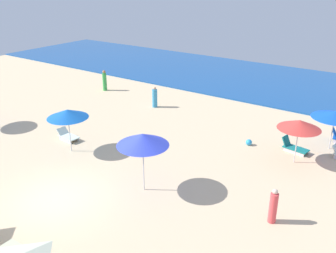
{
  "coord_description": "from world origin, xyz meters",
  "views": [
    {
      "loc": [
        11.74,
        -8.23,
        9.03
      ],
      "look_at": [
        0.48,
        7.8,
        0.9
      ],
      "focal_mm": 39.23,
      "sensor_mm": 36.0,
      "label": 1
    }
  ],
  "objects_px": {
    "umbrella_2": "(143,139)",
    "umbrella_4": "(335,115)",
    "lounge_chair_0_0": "(294,147)",
    "umbrella_3": "(68,114)",
    "umbrella_0": "(299,124)",
    "beachgoer_2": "(155,98)",
    "beachgoer_1": "(105,81)",
    "beachgoer_0": "(273,207)",
    "lounge_chair_3_0": "(68,136)",
    "beach_ball_0": "(249,142)"
  },
  "relations": [
    {
      "from": "lounge_chair_0_0",
      "to": "beachgoer_1",
      "type": "height_order",
      "value": "beachgoer_1"
    },
    {
      "from": "umbrella_2",
      "to": "umbrella_3",
      "type": "distance_m",
      "value": 5.81
    },
    {
      "from": "lounge_chair_3_0",
      "to": "umbrella_4",
      "type": "bearing_deg",
      "value": -55.19
    },
    {
      "from": "lounge_chair_0_0",
      "to": "umbrella_4",
      "type": "distance_m",
      "value": 2.78
    },
    {
      "from": "beach_ball_0",
      "to": "beachgoer_0",
      "type": "bearing_deg",
      "value": -59.25
    },
    {
      "from": "beachgoer_2",
      "to": "beach_ball_0",
      "type": "xyz_separation_m",
      "value": [
        8.33,
        -2.13,
        -0.53
      ]
    },
    {
      "from": "umbrella_4",
      "to": "beachgoer_1",
      "type": "relative_size",
      "value": 1.44
    },
    {
      "from": "umbrella_2",
      "to": "umbrella_4",
      "type": "distance_m",
      "value": 10.97
    },
    {
      "from": "umbrella_0",
      "to": "beachgoer_0",
      "type": "relative_size",
      "value": 1.58
    },
    {
      "from": "umbrella_3",
      "to": "umbrella_4",
      "type": "height_order",
      "value": "umbrella_3"
    },
    {
      "from": "lounge_chair_0_0",
      "to": "beachgoer_0",
      "type": "distance_m",
      "value": 6.86
    },
    {
      "from": "umbrella_3",
      "to": "umbrella_4",
      "type": "bearing_deg",
      "value": 36.22
    },
    {
      "from": "umbrella_3",
      "to": "beachgoer_1",
      "type": "bearing_deg",
      "value": 124.91
    },
    {
      "from": "beachgoer_2",
      "to": "beach_ball_0",
      "type": "bearing_deg",
      "value": -127.73
    },
    {
      "from": "umbrella_2",
      "to": "beachgoer_2",
      "type": "xyz_separation_m",
      "value": [
        -6.36,
        9.25,
        -1.8
      ]
    },
    {
      "from": "lounge_chair_0_0",
      "to": "umbrella_4",
      "type": "xyz_separation_m",
      "value": [
        1.53,
        1.49,
        1.79
      ]
    },
    {
      "from": "lounge_chair_3_0",
      "to": "umbrella_0",
      "type": "bearing_deg",
      "value": -63.32
    },
    {
      "from": "umbrella_0",
      "to": "umbrella_3",
      "type": "xyz_separation_m",
      "value": [
        -10.49,
        -5.75,
        0.08
      ]
    },
    {
      "from": "umbrella_3",
      "to": "beachgoer_2",
      "type": "height_order",
      "value": "umbrella_3"
    },
    {
      "from": "umbrella_3",
      "to": "lounge_chair_3_0",
      "type": "xyz_separation_m",
      "value": [
        -1.33,
        0.89,
        -1.97
      ]
    },
    {
      "from": "umbrella_2",
      "to": "lounge_chair_3_0",
      "type": "relative_size",
      "value": 1.93
    },
    {
      "from": "umbrella_3",
      "to": "beachgoer_0",
      "type": "xyz_separation_m",
      "value": [
        11.32,
        0.28,
        -1.51
      ]
    },
    {
      "from": "umbrella_4",
      "to": "beachgoer_2",
      "type": "bearing_deg",
      "value": -179.91
    },
    {
      "from": "umbrella_4",
      "to": "umbrella_0",
      "type": "bearing_deg",
      "value": -111.94
    },
    {
      "from": "beachgoer_2",
      "to": "umbrella_3",
      "type": "bearing_deg",
      "value": 160.79
    },
    {
      "from": "umbrella_3",
      "to": "beachgoer_1",
      "type": "height_order",
      "value": "umbrella_3"
    },
    {
      "from": "lounge_chair_3_0",
      "to": "beachgoer_2",
      "type": "height_order",
      "value": "beachgoer_2"
    },
    {
      "from": "lounge_chair_0_0",
      "to": "beach_ball_0",
      "type": "xyz_separation_m",
      "value": [
        -2.35,
        -0.66,
        -0.07
      ]
    },
    {
      "from": "beachgoer_1",
      "to": "beachgoer_0",
      "type": "bearing_deg",
      "value": -41.51
    },
    {
      "from": "lounge_chair_0_0",
      "to": "beachgoer_1",
      "type": "bearing_deg",
      "value": 91.28
    },
    {
      "from": "beachgoer_0",
      "to": "beachgoer_1",
      "type": "relative_size",
      "value": 0.87
    },
    {
      "from": "beachgoer_1",
      "to": "beach_ball_0",
      "type": "height_order",
      "value": "beachgoer_1"
    },
    {
      "from": "umbrella_2",
      "to": "beachgoer_1",
      "type": "height_order",
      "value": "umbrella_2"
    },
    {
      "from": "beach_ball_0",
      "to": "lounge_chair_3_0",
      "type": "bearing_deg",
      "value": -148.95
    },
    {
      "from": "umbrella_3",
      "to": "beach_ball_0",
      "type": "height_order",
      "value": "umbrella_3"
    },
    {
      "from": "lounge_chair_0_0",
      "to": "umbrella_2",
      "type": "bearing_deg",
      "value": 160.56
    },
    {
      "from": "lounge_chair_0_0",
      "to": "umbrella_3",
      "type": "xyz_separation_m",
      "value": [
        -10.07,
        -7.01,
        1.96
      ]
    },
    {
      "from": "lounge_chair_3_0",
      "to": "beach_ball_0",
      "type": "height_order",
      "value": "lounge_chair_3_0"
    },
    {
      "from": "umbrella_2",
      "to": "beachgoer_1",
      "type": "distance_m",
      "value": 16.1
    },
    {
      "from": "umbrella_0",
      "to": "lounge_chair_3_0",
      "type": "height_order",
      "value": "umbrella_0"
    },
    {
      "from": "umbrella_0",
      "to": "lounge_chair_3_0",
      "type": "xyz_separation_m",
      "value": [
        -11.82,
        -4.85,
        -1.89
      ]
    },
    {
      "from": "umbrella_4",
      "to": "beach_ball_0",
      "type": "height_order",
      "value": "umbrella_4"
    },
    {
      "from": "beachgoer_2",
      "to": "beachgoer_0",
      "type": "bearing_deg",
      "value": -147.84
    },
    {
      "from": "lounge_chair_3_0",
      "to": "umbrella_4",
      "type": "distance_m",
      "value": 15.1
    },
    {
      "from": "lounge_chair_0_0",
      "to": "lounge_chair_3_0",
      "type": "relative_size",
      "value": 1.05
    },
    {
      "from": "lounge_chair_3_0",
      "to": "beachgoer_2",
      "type": "xyz_separation_m",
      "value": [
        0.72,
        7.58,
        0.46
      ]
    },
    {
      "from": "beachgoer_0",
      "to": "beachgoer_1",
      "type": "height_order",
      "value": "beachgoer_1"
    },
    {
      "from": "lounge_chair_0_0",
      "to": "beach_ball_0",
      "type": "bearing_deg",
      "value": 115.34
    },
    {
      "from": "beachgoer_0",
      "to": "beach_ball_0",
      "type": "xyz_separation_m",
      "value": [
        -3.61,
        6.06,
        -0.52
      ]
    },
    {
      "from": "lounge_chair_0_0",
      "to": "beachgoer_2",
      "type": "bearing_deg",
      "value": 91.75
    }
  ]
}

